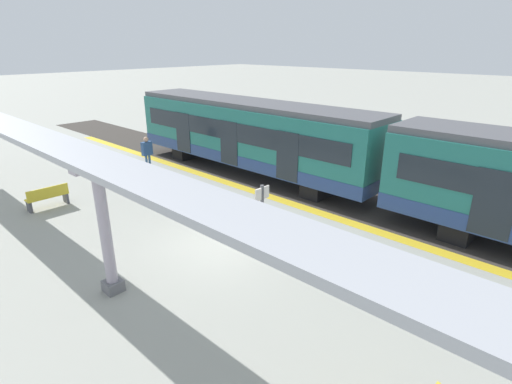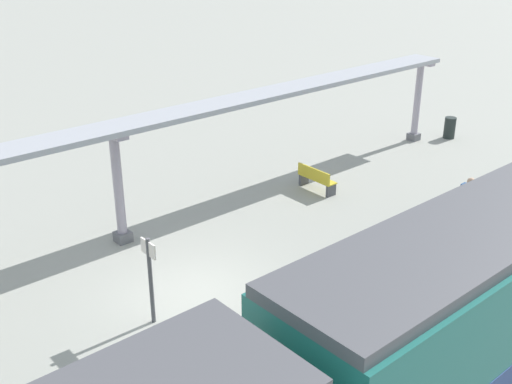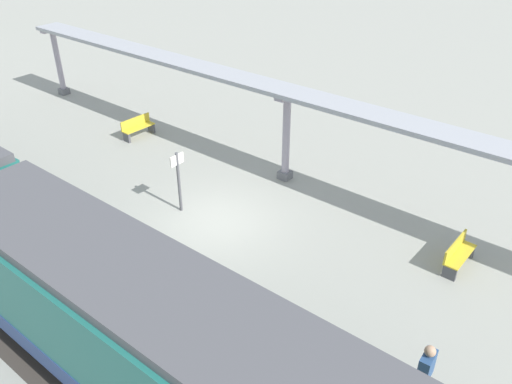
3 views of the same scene
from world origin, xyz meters
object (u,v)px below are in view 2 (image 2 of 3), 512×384
(bench_mid_platform, at_px, (316,179))
(passenger_waiting_near_edge, at_px, (469,199))
(canopy_pillar_nearest, at_px, (417,101))
(platform_info_sign, at_px, (150,273))
(canopy_pillar_second, at_px, (118,188))
(trash_bin, at_px, (450,128))

(bench_mid_platform, bearing_deg, passenger_waiting_near_edge, -167.92)
(canopy_pillar_nearest, distance_m, platform_info_sign, 16.06)
(canopy_pillar_nearest, xyz_separation_m, canopy_pillar_second, (0.00, 14.07, 0.00))
(trash_bin, height_order, platform_info_sign, platform_info_sign)
(canopy_pillar_second, height_order, platform_info_sign, canopy_pillar_second)
(bench_mid_platform, distance_m, passenger_waiting_near_edge, 5.31)
(canopy_pillar_nearest, bearing_deg, bench_mid_platform, 98.58)
(canopy_pillar_second, xyz_separation_m, passenger_waiting_near_edge, (-6.22, -8.06, -0.60))
(platform_info_sign, xyz_separation_m, passenger_waiting_near_edge, (-2.22, -9.55, -0.22))
(canopy_pillar_second, relative_size, bench_mid_platform, 2.23)
(canopy_pillar_second, xyz_separation_m, bench_mid_platform, (-1.07, -6.96, -1.27))
(trash_bin, relative_size, platform_info_sign, 0.42)
(canopy_pillar_second, distance_m, passenger_waiting_near_edge, 10.20)
(canopy_pillar_nearest, height_order, passenger_waiting_near_edge, canopy_pillar_nearest)
(platform_info_sign, bearing_deg, passenger_waiting_near_edge, -103.09)
(trash_bin, distance_m, platform_info_sign, 17.24)
(canopy_pillar_second, relative_size, passenger_waiting_near_edge, 1.89)
(canopy_pillar_second, bearing_deg, platform_info_sign, 159.63)
(canopy_pillar_second, height_order, passenger_waiting_near_edge, canopy_pillar_second)
(canopy_pillar_nearest, relative_size, bench_mid_platform, 2.23)
(bench_mid_platform, xyz_separation_m, trash_bin, (0.24, -8.48, 0.01))
(canopy_pillar_second, xyz_separation_m, platform_info_sign, (-4.00, 1.49, -0.38))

